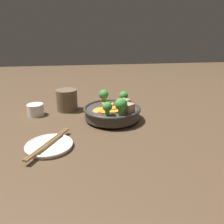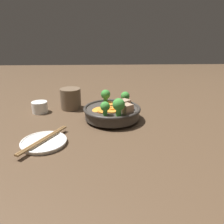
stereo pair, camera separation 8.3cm
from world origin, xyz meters
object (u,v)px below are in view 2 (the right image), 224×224
at_px(stirfry_bowl, 112,111).
at_px(dark_mug, 71,99).
at_px(chopsticks_pair, 44,139).
at_px(tea_cup, 40,107).
at_px(side_saucer, 44,142).

distance_m(stirfry_bowl, dark_mug, 0.23).
relative_size(stirfry_bowl, chopsticks_pair, 1.16).
relative_size(tea_cup, dark_mug, 0.57).
height_order(dark_mug, chopsticks_pair, dark_mug).
distance_m(dark_mug, chopsticks_pair, 0.33).
height_order(stirfry_bowl, side_saucer, stirfry_bowl).
relative_size(stirfry_bowl, side_saucer, 1.58).
xyz_separation_m(side_saucer, tea_cup, (0.28, 0.09, 0.02)).
xyz_separation_m(stirfry_bowl, dark_mug, (0.14, 0.18, 0.01)).
xyz_separation_m(side_saucer, dark_mug, (0.33, -0.04, 0.04)).
distance_m(side_saucer, chopsticks_pair, 0.01).
bearing_deg(tea_cup, chopsticks_pair, -163.17).
bearing_deg(tea_cup, stirfry_bowl, -107.53).
bearing_deg(tea_cup, dark_mug, -69.51).
bearing_deg(stirfry_bowl, tea_cup, 72.47).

